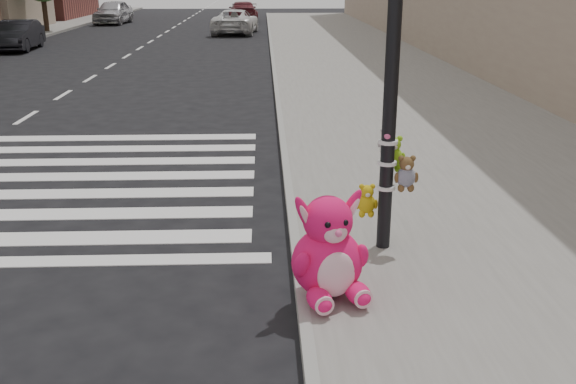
{
  "coord_description": "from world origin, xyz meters",
  "views": [
    {
      "loc": [
        1.18,
        -5.28,
        3.27
      ],
      "look_at": [
        1.46,
        2.08,
        0.75
      ],
      "focal_mm": 40.0,
      "sensor_mm": 36.0,
      "label": 1
    }
  ],
  "objects_px": {
    "car_dark_far": "(18,35)",
    "car_white_near": "(235,22)",
    "red_teddy": "(325,277)",
    "signal_pole": "(391,116)",
    "pink_bunny": "(328,254)"
  },
  "relations": [
    {
      "from": "car_dark_far",
      "to": "car_white_near",
      "type": "relative_size",
      "value": 0.81
    },
    {
      "from": "signal_pole",
      "to": "car_dark_far",
      "type": "height_order",
      "value": "signal_pole"
    },
    {
      "from": "red_teddy",
      "to": "pink_bunny",
      "type": "bearing_deg",
      "value": -85.94
    },
    {
      "from": "pink_bunny",
      "to": "car_white_near",
      "type": "bearing_deg",
      "value": 77.17
    },
    {
      "from": "pink_bunny",
      "to": "car_dark_far",
      "type": "bearing_deg",
      "value": 99.06
    },
    {
      "from": "car_dark_far",
      "to": "car_white_near",
      "type": "xyz_separation_m",
      "value": [
        9.36,
        7.84,
        0.02
      ]
    },
    {
      "from": "car_dark_far",
      "to": "signal_pole",
      "type": "bearing_deg",
      "value": -65.24
    },
    {
      "from": "signal_pole",
      "to": "car_white_near",
      "type": "bearing_deg",
      "value": 95.61
    },
    {
      "from": "signal_pole",
      "to": "car_dark_far",
      "type": "xyz_separation_m",
      "value": [
        -12.34,
        22.58,
        -1.08
      ]
    },
    {
      "from": "pink_bunny",
      "to": "car_dark_far",
      "type": "distance_m",
      "value": 26.48
    },
    {
      "from": "red_teddy",
      "to": "car_white_near",
      "type": "xyz_separation_m",
      "value": [
        -2.17,
        31.44,
        0.44
      ]
    },
    {
      "from": "red_teddy",
      "to": "car_white_near",
      "type": "relative_size",
      "value": 0.04
    },
    {
      "from": "car_white_near",
      "to": "red_teddy",
      "type": "bearing_deg",
      "value": 98.64
    },
    {
      "from": "car_white_near",
      "to": "car_dark_far",
      "type": "bearing_deg",
      "value": 44.66
    },
    {
      "from": "car_dark_far",
      "to": "car_white_near",
      "type": "distance_m",
      "value": 12.21
    }
  ]
}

